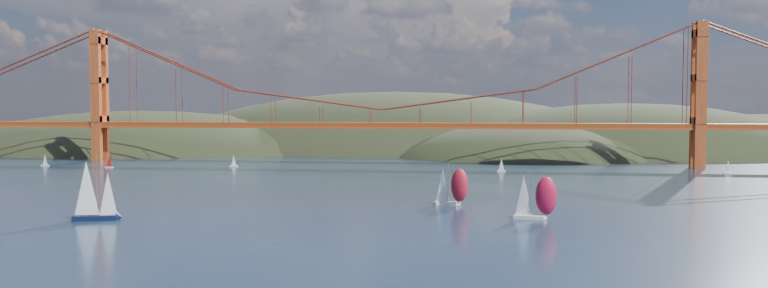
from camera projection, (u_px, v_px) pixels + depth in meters
ground at (231, 253)px, 120.57m from camera, size 1200.00×1200.00×0.00m
headlands at (494, 174)px, 390.52m from camera, size 725.00×225.00×96.00m
bridge at (378, 84)px, 297.21m from camera, size 552.00×12.00×55.00m
sloop_navy at (93, 191)px, 154.51m from camera, size 9.28×6.52×13.70m
racer_0 at (451, 186)px, 177.47m from camera, size 8.94×6.63×10.07m
racer_1 at (534, 196)px, 155.80m from camera, size 9.14×4.79×10.26m
racer_rwb at (451, 187)px, 179.27m from camera, size 8.13×4.34×9.12m
distant_boat_1 at (45, 160)px, 291.11m from camera, size 3.00×2.00×4.70m
distant_boat_2 at (109, 162)px, 283.25m from camera, size 3.00×2.00×4.70m
distant_boat_3 at (234, 161)px, 287.85m from camera, size 3.00×2.00×4.70m
distant_boat_4 at (728, 167)px, 258.28m from camera, size 3.00×2.00×4.70m
distant_boat_8 at (501, 165)px, 266.80m from camera, size 3.00×2.00×4.70m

